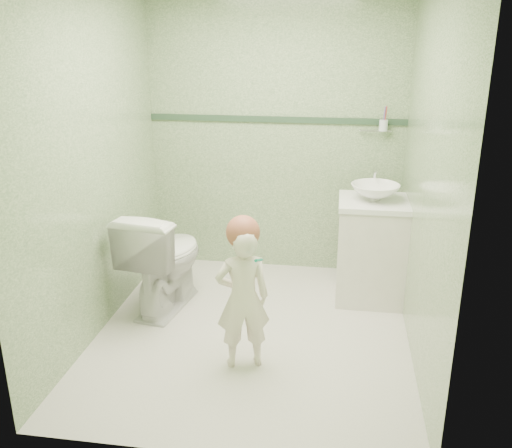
# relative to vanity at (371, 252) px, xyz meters

# --- Properties ---
(ground) EXTENTS (2.50, 2.50, 0.00)m
(ground) POSITION_rel_vanity_xyz_m (-0.84, -0.70, -0.40)
(ground) COLOR beige
(ground) RESTS_ON ground
(room_shell) EXTENTS (2.50, 2.54, 2.40)m
(room_shell) POSITION_rel_vanity_xyz_m (-0.84, -0.70, 0.80)
(room_shell) COLOR gray
(room_shell) RESTS_ON ground
(trim_stripe) EXTENTS (2.20, 0.02, 0.05)m
(trim_stripe) POSITION_rel_vanity_xyz_m (-0.84, 0.54, 0.95)
(trim_stripe) COLOR #2B4530
(trim_stripe) RESTS_ON room_shell
(vanity) EXTENTS (0.52, 0.50, 0.80)m
(vanity) POSITION_rel_vanity_xyz_m (0.00, 0.00, 0.00)
(vanity) COLOR silver
(vanity) RESTS_ON ground
(counter) EXTENTS (0.54, 0.52, 0.04)m
(counter) POSITION_rel_vanity_xyz_m (0.00, 0.00, 0.41)
(counter) COLOR white
(counter) RESTS_ON vanity
(basin) EXTENTS (0.37, 0.37, 0.13)m
(basin) POSITION_rel_vanity_xyz_m (0.00, 0.00, 0.49)
(basin) COLOR white
(basin) RESTS_ON counter
(faucet) EXTENTS (0.03, 0.13, 0.18)m
(faucet) POSITION_rel_vanity_xyz_m (0.00, 0.19, 0.57)
(faucet) COLOR silver
(faucet) RESTS_ON counter
(cup_holder) EXTENTS (0.26, 0.07, 0.21)m
(cup_holder) POSITION_rel_vanity_xyz_m (0.05, 0.48, 0.93)
(cup_holder) COLOR silver
(cup_holder) RESTS_ON room_shell
(toilet) EXTENTS (0.58, 0.86, 0.82)m
(toilet) POSITION_rel_vanity_xyz_m (-1.58, -0.39, 0.01)
(toilet) COLOR white
(toilet) RESTS_ON ground
(toddler) EXTENTS (0.40, 0.32, 0.94)m
(toddler) POSITION_rel_vanity_xyz_m (-0.84, -1.10, 0.07)
(toddler) COLOR white
(toddler) RESTS_ON ground
(hair_cap) EXTENTS (0.21, 0.21, 0.21)m
(hair_cap) POSITION_rel_vanity_xyz_m (-0.84, -1.07, 0.51)
(hair_cap) COLOR #A1563F
(hair_cap) RESTS_ON toddler
(teal_toothbrush) EXTENTS (0.10, 0.14, 0.08)m
(teal_toothbrush) POSITION_rel_vanity_xyz_m (-0.73, -1.19, 0.39)
(teal_toothbrush) COLOR #057C63
(teal_toothbrush) RESTS_ON toddler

